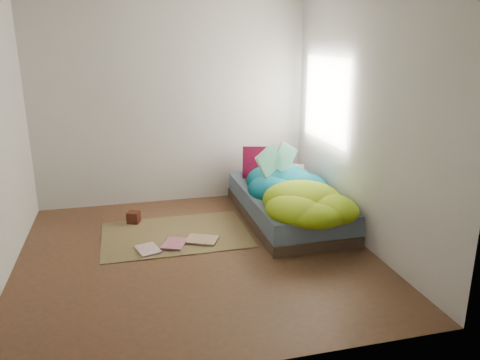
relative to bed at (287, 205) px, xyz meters
name	(u,v)px	position (x,y,z in m)	size (l,w,h in m)	color
ground	(197,255)	(-1.22, -0.72, -0.17)	(3.50, 3.50, 0.00)	#45321A
room_walls	(193,93)	(-1.21, -0.71, 1.46)	(3.54, 3.54, 2.62)	silver
bed	(287,205)	(0.00, 0.00, 0.00)	(1.00, 2.00, 0.34)	#3B2A20
duvet	(294,184)	(0.00, -0.22, 0.34)	(0.96, 1.84, 0.34)	#065B6A
rug	(176,234)	(-1.37, -0.17, -0.16)	(1.60, 1.10, 0.01)	brown
pillow_floral	(281,173)	(0.13, 0.60, 0.23)	(0.56, 0.35, 0.13)	beige
pillow_magenta	(259,163)	(-0.17, 0.66, 0.38)	(0.41, 0.13, 0.41)	#49041B
open_book	(278,151)	(-0.12, 0.06, 0.66)	(0.50, 0.11, 0.31)	#2C8931
wooden_box	(134,217)	(-1.81, 0.29, -0.09)	(0.13, 0.13, 0.13)	#3B120D
floor_book_a	(138,252)	(-1.80, -0.56, -0.15)	(0.21, 0.29, 0.02)	silver
floor_book_b	(164,243)	(-1.52, -0.41, -0.14)	(0.22, 0.30, 0.03)	pink
floor_book_c	(199,244)	(-1.17, -0.54, -0.14)	(0.24, 0.33, 0.03)	tan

